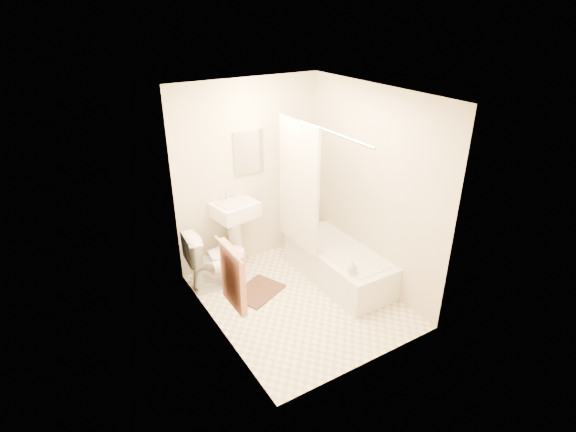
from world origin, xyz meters
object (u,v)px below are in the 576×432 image
bathtub (339,264)px  soap_bottle (352,267)px  bath_mat (258,291)px  toilet (217,259)px  sink (236,233)px

bathtub → soap_bottle: size_ratio=8.41×
soap_bottle → bathtub: bearing=67.0°
bathtub → bath_mat: bathtub is taller
toilet → soap_bottle: size_ratio=4.17×
sink → soap_bottle: sink is taller
bath_mat → soap_bottle: bearing=-44.8°
sink → bathtub: 1.37m
sink → soap_bottle: bearing=-71.5°
bathtub → bath_mat: size_ratio=2.57×
bathtub → toilet: bearing=153.4°
sink → bathtub: bearing=-52.8°
sink → soap_bottle: size_ratio=5.68×
toilet → soap_bottle: (1.13, -1.18, 0.15)m
sink → bath_mat: size_ratio=1.74×
soap_bottle → bath_mat: bearing=135.2°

